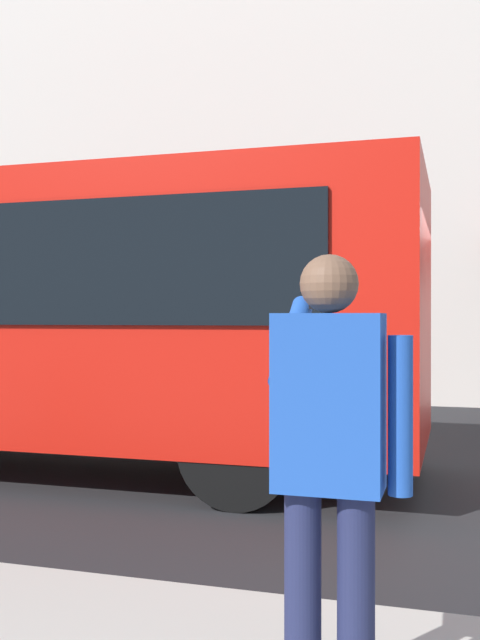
# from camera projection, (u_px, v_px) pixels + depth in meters

# --- Properties ---
(ground_plane) EXTENTS (60.00, 60.00, 0.00)m
(ground_plane) POSITION_uv_depth(u_px,v_px,m) (390.00, 482.00, 7.10)
(ground_plane) COLOR #232326
(building_facade_far) EXTENTS (28.00, 1.55, 12.00)m
(building_facade_far) POSITION_uv_depth(u_px,v_px,m) (423.00, 85.00, 13.59)
(building_facade_far) COLOR beige
(building_facade_far) RESTS_ON ground_plane
(red_bus) EXTENTS (9.05, 2.54, 3.08)m
(red_bus) POSITION_uv_depth(u_px,v_px,m) (6.00, 311.00, 8.01)
(red_bus) COLOR red
(red_bus) RESTS_ON ground_plane
(pedestrian_photographer) EXTENTS (0.53, 0.52, 1.70)m
(pedestrian_photographer) POSITION_uv_depth(u_px,v_px,m) (330.00, 444.00, 2.70)
(pedestrian_photographer) COLOR #1E2347
(pedestrian_photographer) RESTS_ON sidewalk_curb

